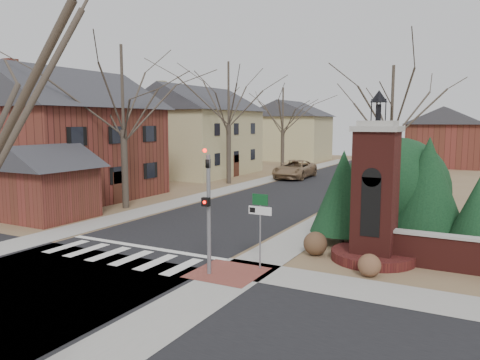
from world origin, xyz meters
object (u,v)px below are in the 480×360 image
Objects in this scene: traffic_signal_pole at (208,202)px; pickup_truck at (295,169)px; distant_car at (389,163)px; sign_post at (260,216)px; brick_gate_monument at (375,205)px.

pickup_truck is (-7.70, 27.74, -1.74)m from traffic_signal_pole.
traffic_signal_pole is 1.01× the size of distant_car.
distant_car is (6.40, 12.27, -0.11)m from pickup_truck.
distant_car is at bearing 93.85° from sign_post.
sign_post is 38.70m from distant_car.
traffic_signal_pole is 1.64× the size of sign_post.
distant_car is (-6.00, 35.58, -1.43)m from brick_gate_monument.
sign_post is 0.45× the size of pickup_truck.
distant_car is at bearing 60.11° from pickup_truck.
sign_post is 0.62× the size of distant_car.
pickup_truck is at bearing 108.86° from sign_post.
pickup_truck is (-12.40, 23.31, -1.32)m from brick_gate_monument.
traffic_signal_pole reaches higher than pickup_truck.
distant_car is (-2.60, 38.59, -1.21)m from sign_post.
traffic_signal_pole reaches higher than sign_post.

